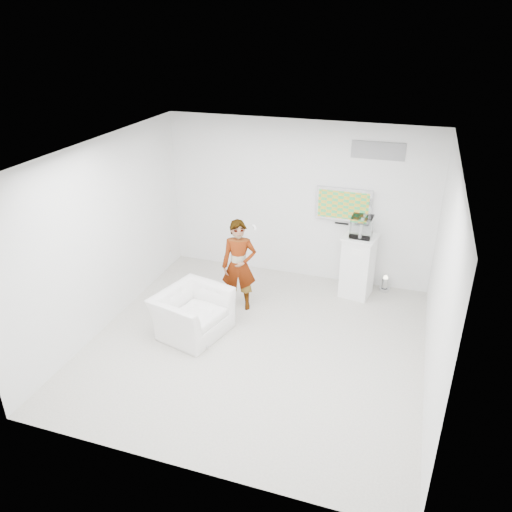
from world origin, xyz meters
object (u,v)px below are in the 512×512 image
armchair (192,313)px  floor_uplight (385,284)px  person (239,266)px  pedestal (358,266)px  tv (344,204)px

armchair → floor_uplight: size_ratio=3.69×
person → pedestal: size_ratio=1.40×
person → floor_uplight: bearing=15.2°
floor_uplight → tv: bearing=172.1°
person → pedestal: person is taller
tv → floor_uplight: bearing=-7.9°
tv → floor_uplight: tv is taller
person → pedestal: bearing=15.2°
tv → floor_uplight: 1.66m
armchair → floor_uplight: 3.65m
tv → person: bearing=-134.6°
armchair → pedestal: size_ratio=0.95×
person → armchair: 1.15m
armchair → floor_uplight: bearing=-35.3°
tv → armchair: bearing=-128.0°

